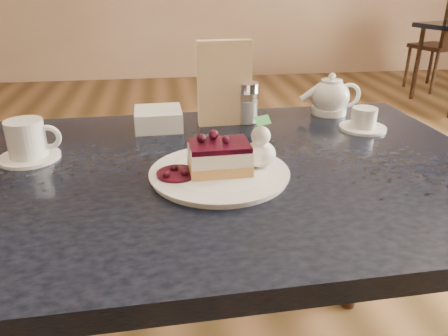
{
  "coord_description": "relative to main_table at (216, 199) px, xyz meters",
  "views": [
    {
      "loc": [
        -0.25,
        -0.47,
        1.19
      ],
      "look_at": [
        -0.14,
        0.29,
        0.85
      ],
      "focal_mm": 35.0,
      "sensor_mm": 36.0,
      "label": 1
    }
  ],
  "objects": [
    {
      "name": "main_table",
      "position": [
        0.0,
        0.0,
        0.0
      ],
      "size": [
        1.3,
        0.89,
        0.8
      ],
      "rotation": [
        0.0,
        0.0,
        0.03
      ],
      "color": "black",
      "rests_on": "ground"
    },
    {
      "name": "berry_sauce",
      "position": [
        -0.09,
        -0.06,
        0.1
      ],
      "size": [
        0.09,
        0.09,
        0.01
      ],
      "primitive_type": "cylinder",
      "color": "black",
      "rests_on": "dessert_plate"
    },
    {
      "name": "coffee_set",
      "position": [
        -0.42,
        0.1,
        0.13
      ],
      "size": [
        0.15,
        0.14,
        0.09
      ],
      "color": "white",
      "rests_on": "main_table"
    },
    {
      "name": "sugar_shaker",
      "position": [
        0.13,
        0.3,
        0.14
      ],
      "size": [
        0.06,
        0.06,
        0.12
      ],
      "color": "white",
      "rests_on": "main_table"
    },
    {
      "name": "tea_set",
      "position": [
        0.4,
        0.32,
        0.13
      ],
      "size": [
        0.22,
        0.28,
        0.11
      ],
      "color": "white",
      "rests_on": "main_table"
    },
    {
      "name": "cheesecake_slice",
      "position": [
        0.0,
        -0.05,
        0.13
      ],
      "size": [
        0.13,
        0.09,
        0.06
      ],
      "rotation": [
        0.0,
        0.0,
        0.03
      ],
      "color": "#E4A764",
      "rests_on": "dessert_plate"
    },
    {
      "name": "napkin_stack",
      "position": [
        -0.13,
        0.29,
        0.11
      ],
      "size": [
        0.13,
        0.13,
        0.05
      ],
      "primitive_type": "cube",
      "rotation": [
        0.0,
        0.0,
        0.03
      ],
      "color": "white",
      "rests_on": "main_table"
    },
    {
      "name": "whipped_cream",
      "position": [
        0.09,
        -0.04,
        0.12
      ],
      "size": [
        0.07,
        0.07,
        0.06
      ],
      "color": "white",
      "rests_on": "dessert_plate"
    },
    {
      "name": "dessert_plate",
      "position": [
        0.0,
        -0.05,
        0.09
      ],
      "size": [
        0.29,
        0.29,
        0.01
      ],
      "primitive_type": "cylinder",
      "color": "white",
      "rests_on": "main_table"
    },
    {
      "name": "menu_card",
      "position": [
        0.06,
        0.29,
        0.2
      ],
      "size": [
        0.15,
        0.04,
        0.23
      ],
      "primitive_type": "cube",
      "rotation": [
        0.0,
        0.0,
        0.03
      ],
      "color": "beige",
      "rests_on": "main_table"
    }
  ]
}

